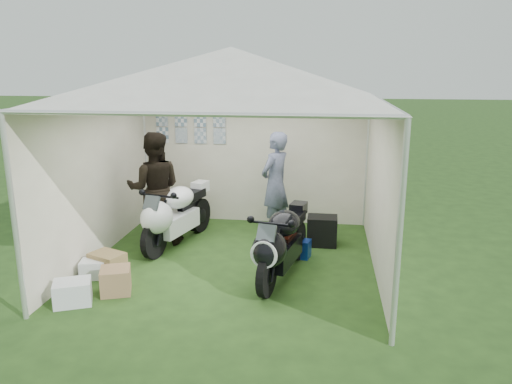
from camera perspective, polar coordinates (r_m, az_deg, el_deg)
ground at (r=7.33m, az=-2.58°, el=-7.88°), size 80.00×80.00×0.00m
canopy_tent at (r=6.83m, az=-2.78°, el=12.69°), size 5.66×5.66×3.00m
motorcycle_white at (r=7.86m, az=-9.33°, el=-2.44°), size 0.75×1.90×0.95m
motorcycle_black at (r=6.56m, az=2.84°, el=-5.76°), size 0.68×1.86×0.93m
paddock_stand at (r=7.46m, az=4.81°, el=-6.42°), size 0.40×0.30×0.27m
person_dark_jacket at (r=7.98m, az=-11.54°, el=0.39°), size 1.00×0.86×1.78m
person_blue_jacket at (r=8.31m, az=2.21°, el=1.00°), size 0.67×0.75×1.72m
equipment_box at (r=7.96m, az=7.56°, el=-4.41°), size 0.47×0.37×0.46m
crate_0 at (r=6.41m, az=-20.23°, el=-10.73°), size 0.52×0.47×0.28m
crate_1 at (r=6.54m, az=-15.74°, el=-9.72°), size 0.46×0.46×0.32m
crate_2 at (r=7.09m, az=-18.05°, el=-8.33°), size 0.38×0.33×0.24m
crate_3 at (r=7.13m, az=-16.60°, el=-7.84°), size 0.54×0.47×0.30m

